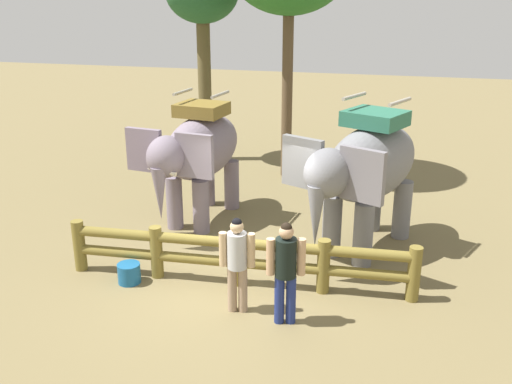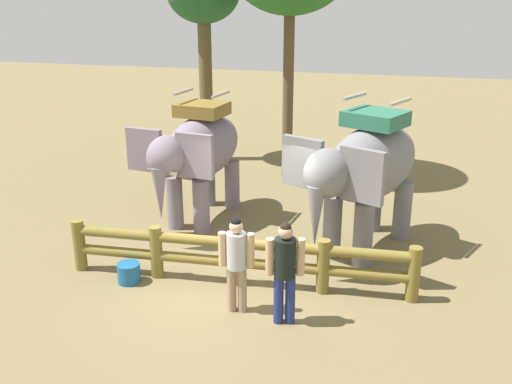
{
  "view_description": "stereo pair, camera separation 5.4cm",
  "coord_description": "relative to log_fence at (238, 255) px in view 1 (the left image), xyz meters",
  "views": [
    {
      "loc": [
        2.8,
        -9.33,
        5.32
      ],
      "look_at": [
        0.0,
        1.45,
        1.4
      ],
      "focal_mm": 40.28,
      "sensor_mm": 36.0,
      "label": 1
    },
    {
      "loc": [
        2.85,
        -9.31,
        5.32
      ],
      "look_at": [
        0.0,
        1.45,
        1.4
      ],
      "focal_mm": 40.28,
      "sensor_mm": 36.0,
      "label": 2
    }
  ],
  "objects": [
    {
      "name": "tourist_man_in_blue",
      "position": [
        1.15,
        -1.09,
        0.45
      ],
      "size": [
        0.63,
        0.43,
        1.82
      ],
      "color": "navy",
      "rests_on": "ground"
    },
    {
      "name": "tourist_woman_in_black",
      "position": [
        0.27,
        -0.93,
        0.41
      ],
      "size": [
        0.61,
        0.39,
        1.75
      ],
      "color": "tan",
      "rests_on": "ground"
    },
    {
      "name": "log_fence",
      "position": [
        0.0,
        0.0,
        0.0
      ],
      "size": [
        6.69,
        0.66,
        1.05
      ],
      "color": "olive",
      "rests_on": "ground"
    },
    {
      "name": "feed_bucket",
      "position": [
        -2.04,
        -0.47,
        -0.41
      ],
      "size": [
        0.44,
        0.44,
        0.39
      ],
      "color": "#19598C",
      "rests_on": "ground"
    },
    {
      "name": "elephant_center",
      "position": [
        2.15,
        2.17,
        1.24
      ],
      "size": [
        2.92,
        3.89,
        3.29
      ],
      "color": "slate",
      "rests_on": "ground"
    },
    {
      "name": "ground_plane",
      "position": [
        0.0,
        -0.08,
        -0.6
      ],
      "size": [
        60.0,
        60.0,
        0.0
      ],
      "primitive_type": "plane",
      "color": "brown"
    },
    {
      "name": "elephant_near_left",
      "position": [
        -1.79,
        2.85,
        1.15
      ],
      "size": [
        2.07,
        3.68,
        3.12
      ],
      "color": "slate",
      "rests_on": "ground"
    }
  ]
}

